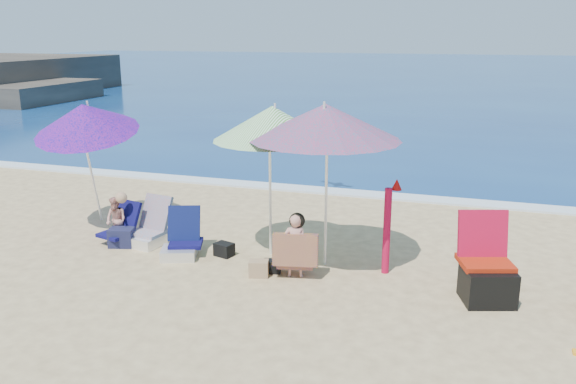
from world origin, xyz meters
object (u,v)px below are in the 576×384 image
(umbrella_turquoise, at_px, (325,122))
(chair_rainbow, at_px, (148,232))
(person_center, at_px, (295,247))
(person_left, at_px, (118,220))
(umbrella_blue, at_px, (85,118))
(umbrella_striped, at_px, (272,123))
(furled_umbrella, at_px, (389,222))
(chair_navy, at_px, (182,244))
(camp_chair_left, at_px, (487,275))

(umbrella_turquoise, relative_size, chair_rainbow, 3.35)
(person_center, bearing_deg, person_left, 171.89)
(umbrella_blue, relative_size, person_left, 2.77)
(umbrella_turquoise, distance_m, umbrella_striped, 0.87)
(furled_umbrella, height_order, chair_navy, furled_umbrella)
(chair_rainbow, height_order, person_left, person_left)
(furled_umbrella, bearing_deg, chair_navy, -174.66)
(umbrella_blue, bearing_deg, person_left, -30.44)
(umbrella_striped, bearing_deg, umbrella_turquoise, -14.90)
(umbrella_striped, height_order, chair_navy, umbrella_striped)
(chair_rainbow, bearing_deg, person_left, -167.64)
(chair_rainbow, distance_m, person_left, 0.52)
(umbrella_turquoise, relative_size, person_left, 3.09)
(umbrella_striped, bearing_deg, person_left, -174.76)
(umbrella_turquoise, relative_size, umbrella_blue, 1.11)
(umbrella_blue, relative_size, chair_navy, 2.81)
(chair_rainbow, xyz_separation_m, person_center, (2.63, -0.55, 0.24))
(chair_navy, relative_size, camp_chair_left, 0.76)
(person_center, height_order, person_left, person_center)
(camp_chair_left, relative_size, person_center, 1.21)
(chair_rainbow, bearing_deg, umbrella_blue, 164.08)
(umbrella_striped, distance_m, camp_chair_left, 3.55)
(camp_chair_left, xyz_separation_m, person_left, (-5.61, 0.41, 0.05))
(umbrella_turquoise, xyz_separation_m, chair_navy, (-2.16, -0.21, -1.92))
(umbrella_turquoise, bearing_deg, chair_navy, -174.55)
(umbrella_turquoise, relative_size, chair_navy, 3.12)
(umbrella_turquoise, distance_m, chair_navy, 2.89)
(umbrella_turquoise, height_order, chair_rainbow, umbrella_turquoise)
(umbrella_striped, distance_m, umbrella_blue, 3.35)
(furled_umbrella, height_order, camp_chair_left, furled_umbrella)
(chair_navy, bearing_deg, umbrella_turquoise, 5.45)
(umbrella_turquoise, xyz_separation_m, camp_chair_left, (2.22, -0.42, -1.77))
(chair_navy, relative_size, chair_rainbow, 1.07)
(chair_navy, bearing_deg, furled_umbrella, 5.34)
(umbrella_striped, distance_m, chair_rainbow, 2.76)
(person_left, bearing_deg, chair_navy, -9.05)
(furled_umbrella, bearing_deg, umbrella_striped, 175.32)
(umbrella_blue, distance_m, chair_navy, 2.74)
(umbrella_striped, xyz_separation_m, chair_rainbow, (-2.07, -0.13, -1.82))
(umbrella_turquoise, height_order, furled_umbrella, umbrella_turquoise)
(umbrella_blue, bearing_deg, umbrella_striped, -4.04)
(umbrella_striped, height_order, person_center, umbrella_striped)
(umbrella_striped, relative_size, person_center, 2.55)
(umbrella_turquoise, relative_size, furled_umbrella, 1.91)
(person_left, bearing_deg, person_center, -8.11)
(chair_navy, bearing_deg, umbrella_blue, 161.83)
(furled_umbrella, xyz_separation_m, person_center, (-1.18, -0.53, -0.31))
(umbrella_turquoise, height_order, chair_navy, umbrella_turquoise)
(furled_umbrella, bearing_deg, umbrella_blue, 175.74)
(furled_umbrella, xyz_separation_m, person_left, (-4.29, -0.09, -0.36))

